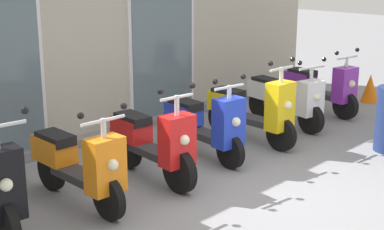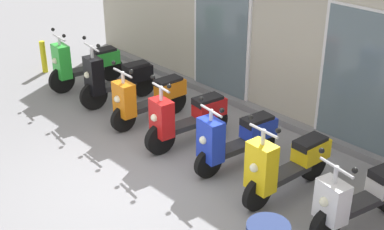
# 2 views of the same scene
# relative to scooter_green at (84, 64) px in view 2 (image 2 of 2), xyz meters

# --- Properties ---
(ground_plane) EXTENTS (40.00, 40.00, 0.00)m
(ground_plane) POSITION_rel_scooter_green_xyz_m (3.66, -1.37, -0.50)
(ground_plane) COLOR gray
(storefront_facade) EXTENTS (10.78, 0.50, 3.23)m
(storefront_facade) POSITION_rel_scooter_green_xyz_m (3.66, 1.83, 1.06)
(storefront_facade) COLOR #B2AD9E
(storefront_facade) RESTS_ON ground_plane
(scooter_green) EXTENTS (0.57, 1.62, 1.27)m
(scooter_green) POSITION_rel_scooter_green_xyz_m (0.00, 0.00, 0.00)
(scooter_green) COLOR black
(scooter_green) RESTS_ON ground_plane
(scooter_black) EXTENTS (0.63, 1.58, 1.34)m
(scooter_black) POSITION_rel_scooter_green_xyz_m (1.09, 0.00, 0.01)
(scooter_black) COLOR black
(scooter_black) RESTS_ON ground_plane
(scooter_orange) EXTENTS (0.59, 1.58, 1.19)m
(scooter_orange) POSITION_rel_scooter_green_xyz_m (2.15, -0.07, -0.02)
(scooter_orange) COLOR black
(scooter_orange) RESTS_ON ground_plane
(scooter_red) EXTENTS (0.56, 1.58, 1.25)m
(scooter_red) POSITION_rel_scooter_green_xyz_m (3.19, -0.13, -0.02)
(scooter_red) COLOR black
(scooter_red) RESTS_ON ground_plane
(scooter_blue) EXTENTS (0.58, 1.50, 1.19)m
(scooter_blue) POSITION_rel_scooter_green_xyz_m (4.20, -0.08, -0.02)
(scooter_blue) COLOR black
(scooter_blue) RESTS_ON ground_plane
(scooter_yellow) EXTENTS (0.54, 1.63, 1.29)m
(scooter_yellow) POSITION_rel_scooter_green_xyz_m (5.17, -0.12, -0.00)
(scooter_yellow) COLOR black
(scooter_yellow) RESTS_ON ground_plane
(scooter_white) EXTENTS (0.69, 1.59, 1.15)m
(scooter_white) POSITION_rel_scooter_green_xyz_m (6.23, 0.04, -0.06)
(scooter_white) COLOR black
(scooter_white) RESTS_ON ground_plane
(curb_bollard) EXTENTS (0.12, 0.12, 0.70)m
(curb_bollard) POSITION_rel_scooter_green_xyz_m (-1.32, -0.20, -0.15)
(curb_bollard) COLOR yellow
(curb_bollard) RESTS_ON ground_plane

